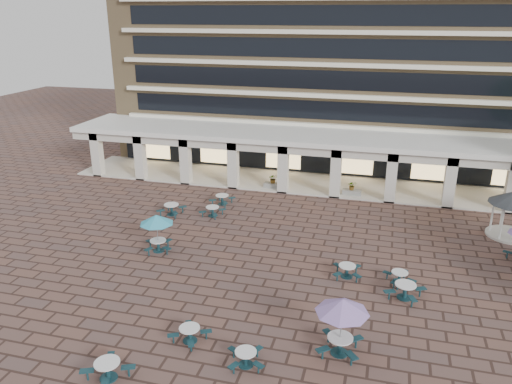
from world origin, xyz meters
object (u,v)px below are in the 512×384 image
Objects in this scene: picnic_table_0 at (108,369)px; planter_right at (352,190)px; picnic_table_1 at (246,357)px; planter_left at (273,183)px; picnic_table_3 at (405,290)px.

picnic_table_0 is 25.09m from planter_right.
picnic_table_1 is 1.22× the size of planter_left.
picnic_table_1 is 22.06m from planter_left.
picnic_table_0 is 23.93m from planter_left.
picnic_table_3 is at bearing -54.56° from planter_left.
picnic_table_0 reaches higher than picnic_table_1.
planter_right is at bearing 94.32° from picnic_table_0.
picnic_table_0 is at bearing -120.52° from picnic_table_3.
planter_left reaches higher than planter_right.
planter_right reaches higher than picnic_table_3.
picnic_table_1 is at bearing 45.29° from picnic_table_0.
planter_left is 1.00× the size of planter_right.
picnic_table_1 is at bearing -96.60° from planter_right.
planter_left is at bearing 180.00° from planter_right.
picnic_table_3 is at bearing 60.86° from picnic_table_0.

